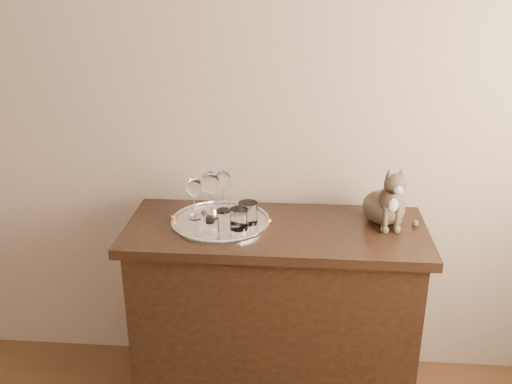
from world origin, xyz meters
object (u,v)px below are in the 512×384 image
Objects in this scene: wine_glass_d at (210,195)px; cat at (385,192)px; wine_glass_a at (195,197)px; tumbler_c at (248,213)px; tumbler_a at (239,219)px; tumbler_b at (210,222)px; sideboard at (274,318)px; wine_glass_b at (223,191)px; tray at (221,222)px.

cat is (0.70, 0.04, 0.02)m from wine_glass_d.
tumbler_c is at bearing -9.20° from wine_glass_a.
tumbler_a reaches higher than tumbler_b.
tumbler_a is 0.95× the size of tumbler_c.
sideboard is 0.71m from cat.
wine_glass_d is 0.70m from cat.
wine_glass_b is 0.17m from tumbler_c.
cat reaches higher than tumbler_b.
tumbler_c is at bearing -13.52° from wine_glass_d.
tumbler_a is 0.32× the size of cat.
tray is 4.59× the size of tumbler_c.
wine_glass_d is (-0.04, -0.07, 0.01)m from wine_glass_b.
wine_glass_a is 2.02× the size of tumbler_c.
sideboard is 0.58m from wine_glass_b.
sideboard is 0.49m from tumbler_c.
wine_glass_a is at bearing 170.80° from tumbler_c.
wine_glass_d is at bearing 169.05° from sideboard.
cat is at bearing 11.47° from sideboard.
wine_glass_d reaches higher than tray.
tumbler_b is at bearing -96.33° from wine_glass_b.
wine_glass_a is 0.76m from cat.
wine_glass_a is 0.68× the size of cat.
tumbler_a is at bearing -35.50° from tray.
wine_glass_a is at bearing 171.09° from cat.
tumbler_c is at bearing 172.75° from sideboard.
tumbler_a is 0.06m from tumbler_c.
sideboard is 14.82× the size of tumbler_b.
tumbler_b is (0.08, -0.13, -0.05)m from wine_glass_a.
tumbler_b reaches higher than tray.
cat reaches higher than tray.
tray is 2.27× the size of wine_glass_a.
sideboard is 0.50m from tumbler_a.
wine_glass_b is 2.07× the size of tumbler_c.
sideboard is 14.50× the size of tumbler_a.
tray is 2.22× the size of wine_glass_b.
wine_glass_d is 0.17m from tumbler_c.
tray is 0.12m from wine_glass_d.
sideboard is 13.77× the size of tumbler_c.
tumbler_c is (0.16, -0.04, -0.06)m from wine_glass_d.
wine_glass_d is (-0.27, 0.05, 0.53)m from sideboard.
tumbler_c is (-0.11, 0.01, 0.48)m from sideboard.
wine_glass_d is at bearing 166.48° from tumbler_c.
sideboard is 0.54m from tumbler_b.
tray reaches higher than sideboard.
cat is (0.76, 0.04, 0.03)m from wine_glass_a.
tumbler_c is (0.11, -0.00, 0.05)m from tray.
wine_glass_b is 0.19m from tumbler_a.
wine_glass_b is (0.10, 0.07, 0.00)m from wine_glass_a.
tumbler_c reaches higher than sideboard.
cat is (0.54, 0.07, 0.08)m from tumbler_c.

